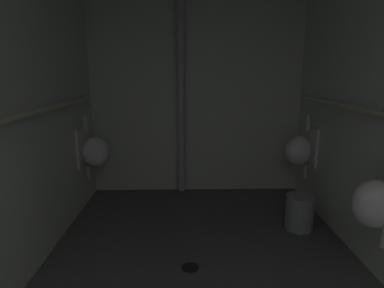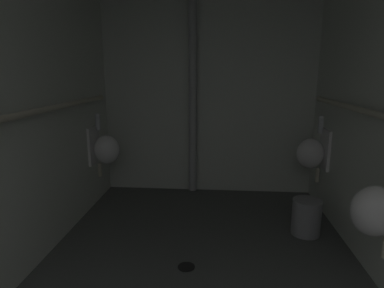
% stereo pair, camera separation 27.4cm
% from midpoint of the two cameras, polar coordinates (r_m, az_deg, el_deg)
% --- Properties ---
extents(wall_left, '(0.06, 4.20, 2.50)m').
position_cam_midpoint_polar(wall_left, '(2.53, -27.79, 4.13)').
color(wall_left, silver).
rests_on(wall_left, ground).
extents(wall_back, '(2.78, 0.06, 2.50)m').
position_cam_midpoint_polar(wall_back, '(4.20, 4.74, 8.32)').
color(wall_back, silver).
rests_on(wall_back, ground).
extents(urinal_left_mid, '(0.32, 0.30, 0.76)m').
position_cam_midpoint_polar(urinal_left_mid, '(3.90, -13.02, -0.80)').
color(urinal_left_mid, white).
extents(urinal_right_mid, '(0.32, 0.30, 0.76)m').
position_cam_midpoint_polar(urinal_right_mid, '(2.55, 32.51, -9.72)').
color(urinal_right_mid, white).
extents(urinal_right_far, '(0.32, 0.30, 0.76)m').
position_cam_midpoint_polar(urinal_right_far, '(3.91, 22.14, -1.39)').
color(urinal_right_far, white).
extents(supply_pipe_left, '(0.06, 3.49, 0.06)m').
position_cam_midpoint_polar(supply_pipe_left, '(2.47, -26.21, 4.20)').
color(supply_pipe_left, beige).
extents(standpipe_back_wall, '(0.10, 0.10, 2.45)m').
position_cam_midpoint_polar(standpipe_back_wall, '(4.09, 2.05, 8.25)').
color(standpipe_back_wall, '#B2B2B2').
rests_on(standpipe_back_wall, ground).
extents(floor_drain, '(0.14, 0.14, 0.01)m').
position_cam_midpoint_polar(floor_drain, '(2.83, 1.96, -20.70)').
color(floor_drain, black).
rests_on(floor_drain, ground).
extents(waste_bin, '(0.28, 0.28, 0.35)m').
position_cam_midpoint_polar(waste_bin, '(3.47, 21.54, -11.83)').
color(waste_bin, gray).
rests_on(waste_bin, ground).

